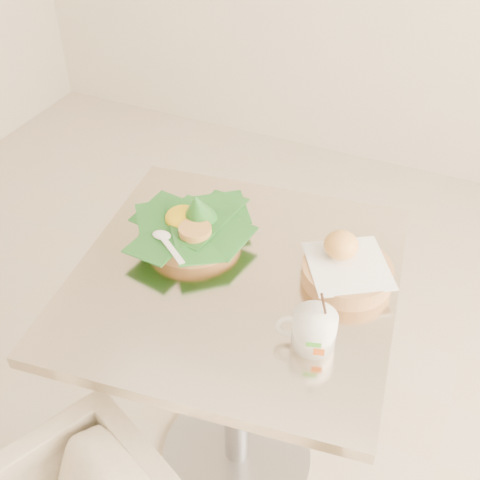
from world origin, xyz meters
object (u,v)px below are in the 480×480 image
at_px(rice_basket, 192,225).
at_px(coffee_mug, 313,329).
at_px(cafe_table, 236,340).
at_px(bread_basket, 346,268).

distance_m(rice_basket, coffee_mug, 0.41).
xyz_separation_m(cafe_table, rice_basket, (-0.14, 0.08, 0.26)).
bearing_deg(rice_basket, cafe_table, -27.69).
height_order(cafe_table, bread_basket, bread_basket).
distance_m(cafe_table, rice_basket, 0.31).
relative_size(cafe_table, bread_basket, 3.39).
relative_size(cafe_table, coffee_mug, 5.25).
distance_m(cafe_table, bread_basket, 0.35).
bearing_deg(bread_basket, cafe_table, -158.52).
relative_size(cafe_table, rice_basket, 2.77).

